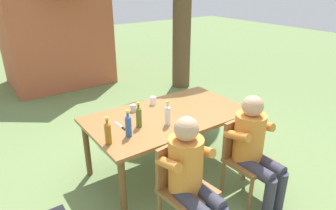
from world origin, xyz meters
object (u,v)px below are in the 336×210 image
Objects in this scene: cup_white at (153,101)px; bottle_clear at (168,114)px; cup_steel at (133,108)px; cup_terracotta at (191,127)px; chair_near_left at (182,183)px; chair_near_right at (244,154)px; bottle_olive at (139,116)px; bottle_amber at (108,132)px; bottle_blue at (128,125)px; person_in_plaid_shirt at (191,173)px; brick_kiosk at (53,22)px; dining_table at (168,120)px; table_knife at (121,126)px; person_in_white_shirt at (254,145)px.

bottle_clear is at bearing -107.18° from cup_white.
cup_steel is 0.83m from cup_terracotta.
cup_terracotta is (0.39, 0.36, 0.32)m from chair_near_left.
bottle_olive is (-0.86, 0.77, 0.40)m from chair_near_right.
cup_terracotta is (0.83, -0.26, -0.08)m from bottle_amber.
bottle_blue is at bearing 5.46° from bottle_amber.
brick_kiosk is at bearing 85.57° from person_in_plaid_shirt.
brick_kiosk is (-0.45, 5.13, 0.87)m from chair_near_right.
cup_steel is (0.13, 1.26, 0.15)m from person_in_plaid_shirt.
cup_terracotta is (0.40, -0.41, -0.08)m from bottle_olive.
cup_white is (0.02, 0.35, 0.13)m from dining_table.
table_knife is (-0.56, 0.51, -0.04)m from cup_terracotta.
bottle_amber reaches higher than cup_steel.
bottle_amber reaches higher than bottle_blue.
dining_table is at bearing -2.90° from table_knife.
chair_near_right is at bearing -71.22° from cup_white.
bottle_clear is at bearing -2.11° from bottle_blue.
cup_white is at bearing 40.28° from bottle_blue.
person_in_plaid_shirt is (-0.43, -0.95, -0.03)m from dining_table.
person_in_plaid_shirt is (0.01, -0.11, 0.17)m from chair_near_left.
person_in_plaid_shirt is at bearing -95.98° from cup_steel.
person_in_white_shirt is 4.07× the size of bottle_amber.
person_in_plaid_shirt is 0.63m from cup_terracotta.
bottle_amber is 1.06m from cup_white.
person_in_white_shirt is 4.12× the size of bottle_olive.
cup_steel is (0.34, 0.51, -0.08)m from bottle_blue.
bottle_amber is 2.80× the size of cup_white.
bottle_clear is (-0.59, 0.74, 0.23)m from person_in_white_shirt.
bottle_blue is (-1.06, 0.75, 0.23)m from person_in_white_shirt.
cup_white is at bearing 107.41° from person_in_white_shirt.
table_knife is at bearing 177.10° from dining_table.
cup_steel is (-0.14, 0.53, -0.08)m from bottle_clear.
person_in_plaid_shirt is 0.46× the size of brick_kiosk.
person_in_plaid_shirt is 5.30m from brick_kiosk.
cup_white is (0.65, 0.55, -0.07)m from bottle_blue.
cup_steel is at bearing 84.02° from person_in_plaid_shirt.
bottle_amber is at bearing 150.59° from person_in_white_shirt.
brick_kiosk reaches higher than cup_terracotta.
bottle_clear is 0.48m from bottle_blue.
chair_near_right is 0.94m from bottle_clear.
bottle_amber is at bearing 162.47° from cup_terracotta.
bottle_amber is 1.20× the size of table_knife.
brick_kiosk is (0.02, 4.77, 0.55)m from cup_terracotta.
bottle_blue is (-0.48, 0.02, 0.00)m from bottle_clear.
dining_table is at bearing 9.51° from bottle_olive.
chair_near_left is 9.97× the size of cup_steel.
bottle_blue is (-1.06, 0.64, 0.40)m from chair_near_right.
chair_near_right is 8.42× the size of cup_white.
person_in_plaid_shirt is 0.81m from bottle_clear.
dining_table is at bearing -46.63° from cup_steel.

